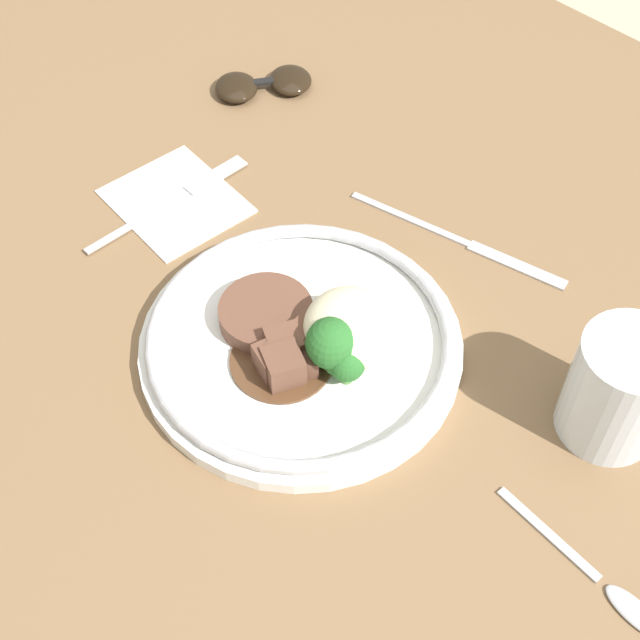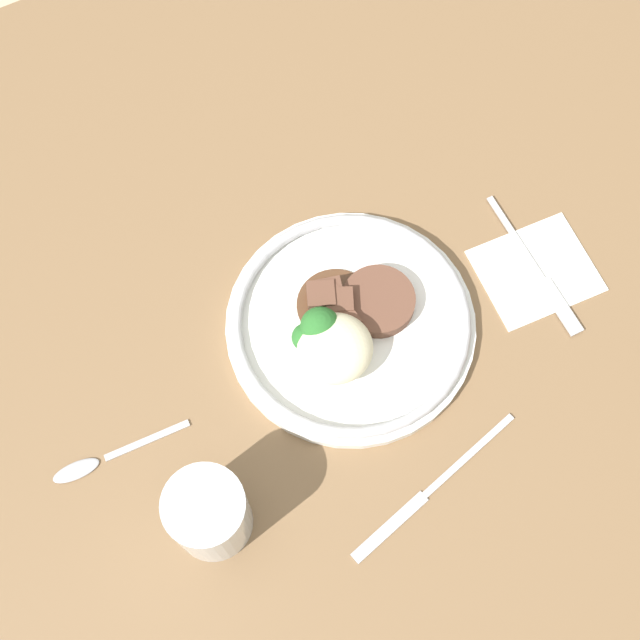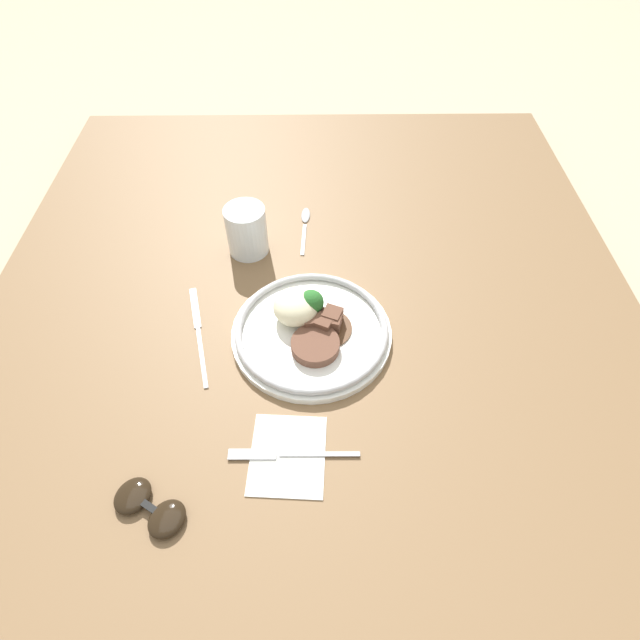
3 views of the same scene
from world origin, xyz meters
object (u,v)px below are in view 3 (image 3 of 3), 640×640
(knife, at_px, (198,331))
(sunglasses, at_px, (150,507))
(fork, at_px, (281,454))
(spoon, at_px, (305,221))
(juice_glass, at_px, (247,232))
(plate, at_px, (312,326))

(knife, height_order, sunglasses, sunglasses)
(fork, distance_m, knife, 0.27)
(spoon, height_order, sunglasses, sunglasses)
(knife, relative_size, spoon, 1.47)
(fork, bearing_deg, juice_glass, -79.13)
(knife, xyz_separation_m, sunglasses, (-0.30, 0.02, 0.01))
(juice_glass, height_order, knife, juice_glass)
(knife, xyz_separation_m, spoon, (0.29, -0.18, 0.00))
(knife, relative_size, sunglasses, 1.84)
(juice_glass, bearing_deg, sunglasses, 169.97)
(juice_glass, distance_m, fork, 0.44)
(plate, height_order, spoon, plate)
(juice_glass, bearing_deg, knife, 160.99)
(sunglasses, bearing_deg, spoon, 12.43)
(fork, xyz_separation_m, knife, (0.22, 0.15, -0.00))
(juice_glass, distance_m, sunglasses, 0.51)
(juice_glass, bearing_deg, fork, -169.68)
(juice_glass, xyz_separation_m, fork, (-0.43, -0.08, -0.04))
(juice_glass, bearing_deg, spoon, -52.33)
(fork, bearing_deg, spoon, -92.86)
(plate, distance_m, knife, 0.19)
(knife, bearing_deg, spoon, -45.98)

